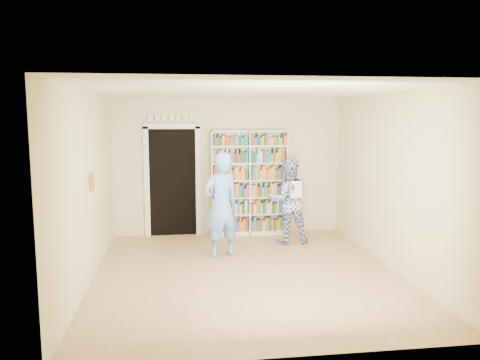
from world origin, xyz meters
name	(u,v)px	position (x,y,z in m)	size (l,w,h in m)	color
floor	(247,273)	(0.00, 0.00, 0.00)	(5.00, 5.00, 0.00)	#966D48
ceiling	(247,91)	(0.00, 0.00, 2.70)	(5.00, 5.00, 0.00)	white
wall_back	(228,167)	(0.00, 2.50, 1.35)	(4.50, 4.50, 0.00)	beige
wall_left	(88,188)	(-2.25, 0.00, 1.35)	(5.00, 5.00, 0.00)	beige
wall_right	(392,182)	(2.25, 0.00, 1.35)	(5.00, 5.00, 0.00)	beige
bookshelf	(249,182)	(0.40, 2.34, 1.05)	(1.50, 0.28, 2.07)	white
doorway	(173,176)	(-1.10, 2.48, 1.18)	(1.10, 0.08, 2.43)	black
wall_art	(92,182)	(-2.23, 0.20, 1.40)	(0.03, 0.25, 0.25)	brown
man_blue	(221,205)	(-0.30, 0.91, 0.88)	(0.64, 0.42, 1.75)	#6799E6
man_plaid	(288,201)	(1.02, 1.61, 0.80)	(0.77, 0.60, 1.59)	navy
paper_sheet	(296,190)	(1.10, 1.38, 1.04)	(0.22, 0.01, 0.31)	white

